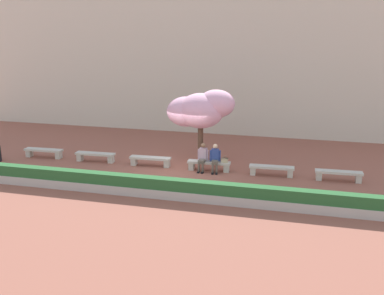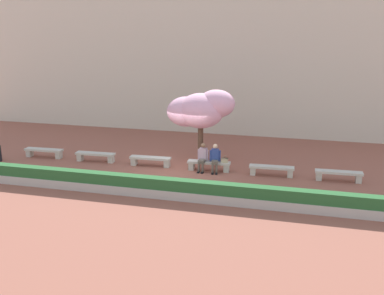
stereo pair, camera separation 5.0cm
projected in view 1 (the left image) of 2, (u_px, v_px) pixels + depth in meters
ground_plane at (179, 168)px, 21.12m from camera, size 100.00×100.00×0.00m
building_facade at (219, 62)px, 28.63m from camera, size 32.59×4.00×8.46m
stone_bench_west_end at (44, 152)px, 22.77m from camera, size 2.00×0.50×0.45m
stone_bench_near_west at (95, 156)px, 22.08m from camera, size 2.00×0.50×0.45m
stone_bench_center at (150, 160)px, 21.39m from camera, size 2.00×0.50×0.45m
stone_bench_near_east at (209, 164)px, 20.70m from camera, size 2.00×0.50×0.45m
stone_bench_east_end at (272, 169)px, 20.01m from camera, size 2.00×0.50×0.45m
stone_bench_far_east at (339, 174)px, 19.32m from camera, size 2.00×0.50×0.45m
person_seated_left at (203, 156)px, 20.61m from camera, size 0.51×0.70×1.29m
person_seated_right at (215, 157)px, 20.47m from camera, size 0.50×0.72×1.29m
handbag at (225, 160)px, 20.45m from camera, size 0.30×0.15×0.34m
cherry_tree_main at (200, 110)px, 21.60m from camera, size 3.32×2.03×3.55m
planter_hedge_foreground at (153, 187)px, 17.55m from camera, size 19.32×0.50×0.80m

